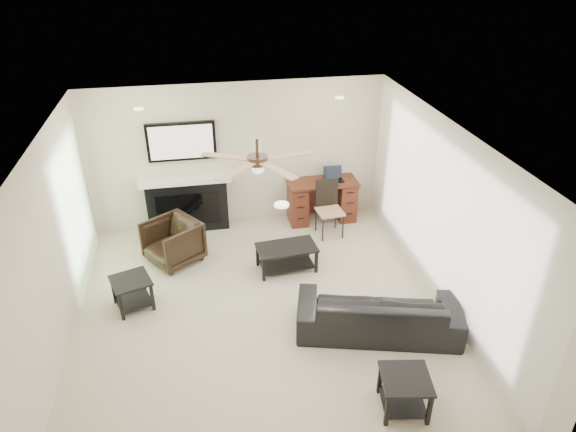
# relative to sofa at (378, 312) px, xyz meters

# --- Properties ---
(room_shell) EXTENTS (5.50, 5.54, 2.52)m
(room_shell) POSITION_rel_sofa_xyz_m (-1.24, 0.62, 1.38)
(room_shell) COLOR beige
(room_shell) RESTS_ON ground
(sofa) EXTENTS (2.21, 1.32, 0.61)m
(sofa) POSITION_rel_sofa_xyz_m (0.00, 0.00, 0.00)
(sofa) COLOR black
(sofa) RESTS_ON ground
(armchair) EXTENTS (1.05, 1.04, 0.69)m
(armchair) POSITION_rel_sofa_xyz_m (-2.60, 2.15, 0.04)
(armchair) COLOR black
(armchair) RESTS_ON ground
(coffee_table) EXTENTS (0.94, 0.58, 0.40)m
(coffee_table) POSITION_rel_sofa_xyz_m (-0.90, 1.60, -0.10)
(coffee_table) COLOR black
(coffee_table) RESTS_ON ground
(end_table_near) EXTENTS (0.60, 0.60, 0.45)m
(end_table_near) POSITION_rel_sofa_xyz_m (-0.15, -1.25, -0.08)
(end_table_near) COLOR black
(end_table_near) RESTS_ON ground
(end_table_left) EXTENTS (0.64, 0.64, 0.45)m
(end_table_left) POSITION_rel_sofa_xyz_m (-3.15, 1.10, -0.08)
(end_table_left) COLOR black
(end_table_left) RESTS_ON ground
(fireplace_unit) EXTENTS (1.52, 0.34, 1.91)m
(fireplace_unit) POSITION_rel_sofa_xyz_m (-2.34, 3.12, 0.65)
(fireplace_unit) COLOR black
(fireplace_unit) RESTS_ON ground
(desk) EXTENTS (1.22, 0.56, 0.76)m
(desk) POSITION_rel_sofa_xyz_m (0.01, 3.03, 0.08)
(desk) COLOR #411710
(desk) RESTS_ON ground
(desk_chair) EXTENTS (0.46, 0.48, 0.97)m
(desk_chair) POSITION_rel_sofa_xyz_m (0.01, 2.48, 0.18)
(desk_chair) COLOR black
(desk_chair) RESTS_ON ground
(laptop) EXTENTS (0.33, 0.24, 0.23)m
(laptop) POSITION_rel_sofa_xyz_m (0.21, 3.01, 0.57)
(laptop) COLOR black
(laptop) RESTS_ON desk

